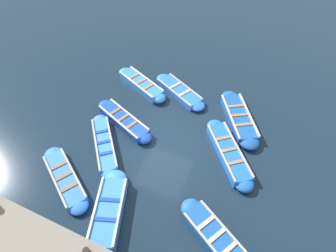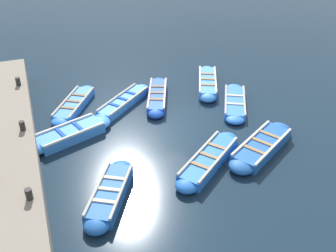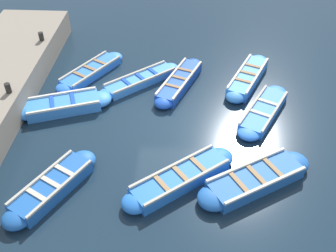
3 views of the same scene
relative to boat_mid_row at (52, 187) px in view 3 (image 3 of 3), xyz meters
name	(u,v)px [view 3 (image 3 of 3)]	position (x,y,z in m)	size (l,w,h in m)	color
ground_plane	(168,121)	(-3.16, -3.41, -0.20)	(120.00, 120.00, 0.00)	#162838
boat_mid_row	(52,187)	(0.00, 0.00, 0.00)	(2.39, 3.35, 0.47)	#1E59AD
boat_far_corner	(263,111)	(-6.58, -3.98, -0.05)	(2.39, 3.55, 0.37)	blue
boat_centre	(63,105)	(0.68, -3.88, 0.00)	(3.64, 2.05, 0.47)	#3884E0
boat_outer_left	(140,80)	(-1.94, -5.75, -0.05)	(3.29, 2.95, 0.37)	#3884E0
boat_near_quay	(255,180)	(-5.89, -0.60, 0.00)	(3.78, 2.80, 0.46)	#1E59AD
boat_outer_right	(91,72)	(0.17, -6.27, -0.05)	(2.56, 3.47, 0.37)	blue
boat_stern_in	(179,82)	(-3.50, -5.64, -0.01)	(2.01, 3.69, 0.45)	#1947B7
boat_bow_out	(180,178)	(-3.68, -0.53, -0.01)	(3.56, 3.03, 0.45)	blue
boat_end_of_row	(248,77)	(-6.23, -6.11, 0.00)	(2.19, 3.66, 0.46)	#3884E0
bollard_north	(41,36)	(2.29, -7.18, 1.02)	(0.20, 0.20, 0.35)	black
bollard_mid_north	(8,88)	(2.29, -3.41, 1.02)	(0.20, 0.20, 0.35)	black
buoy_orange_near	(41,116)	(1.33, -3.28, -0.07)	(0.27, 0.27, 0.27)	#E05119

